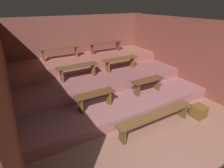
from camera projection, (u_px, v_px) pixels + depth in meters
name	position (u px, v px, depth m)	size (l,w,h in m)	color
ground	(113.00, 102.00, 5.53)	(6.07, 6.17, 0.08)	#8B5B4D
wall_back	(79.00, 46.00, 7.16)	(6.07, 0.06, 2.33)	brown
wall_left	(7.00, 85.00, 3.82)	(0.06, 6.17, 2.33)	brown
wall_right	(179.00, 53.00, 6.24)	(0.06, 6.17, 2.33)	brown
platform_lower	(103.00, 88.00, 6.01)	(5.27, 3.94, 0.31)	#8D585A
platform_middle	(95.00, 74.00, 6.34)	(5.27, 2.78, 0.31)	#8B5153
platform_upper	(87.00, 61.00, 6.73)	(5.27, 1.47, 0.31)	#97544A
bench_floor_center	(156.00, 116.00, 4.17)	(2.12, 0.28, 0.42)	brown
bench_lower_left	(95.00, 97.00, 4.46)	(1.02, 0.28, 0.42)	#563519
bench_lower_right	(148.00, 83.00, 5.23)	(1.02, 0.28, 0.42)	#59321D
bench_middle_left	(78.00, 68.00, 5.44)	(1.25, 0.28, 0.42)	brown
bench_middle_right	(120.00, 61.00, 6.15)	(1.25, 0.28, 0.42)	brown
bench_upper_left	(60.00, 50.00, 6.30)	(1.41, 0.28, 0.42)	brown
bench_upper_right	(106.00, 44.00, 7.13)	(1.41, 0.28, 0.42)	brown
wooden_crate_floor	(199.00, 112.00, 4.68)	(0.33, 0.33, 0.33)	brown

